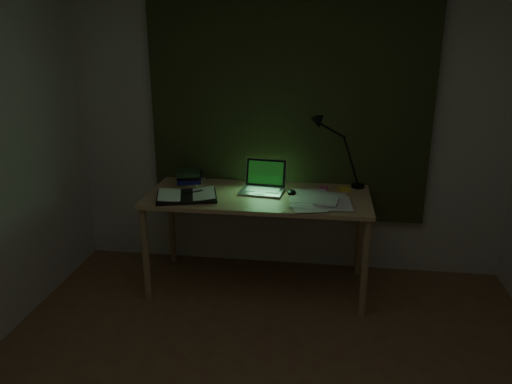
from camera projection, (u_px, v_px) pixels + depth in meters
wall_back at (289, 120)px, 3.97m from camera, size 3.50×0.00×2.50m
curtain at (289, 95)px, 3.87m from camera, size 2.20×0.06×2.00m
desk at (258, 241)px, 3.85m from camera, size 1.66×0.73×0.76m
laptop at (262, 178)px, 3.74m from camera, size 0.36×0.39×0.23m
open_textbook at (187, 196)px, 3.66m from camera, size 0.50×0.41×0.04m
book_stack at (189, 177)px, 3.98m from camera, size 0.21×0.24×0.12m
loose_papers at (319, 200)px, 3.58m from camera, size 0.48×0.49×0.02m
mouse at (292, 192)px, 3.72m from camera, size 0.09×0.12×0.04m
sticky_yellow at (344, 189)px, 3.84m from camera, size 0.11×0.11×0.02m
sticky_pink at (324, 188)px, 3.86m from camera, size 0.08×0.08×0.02m
desk_lamp at (360, 153)px, 3.82m from camera, size 0.39×0.32×0.56m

